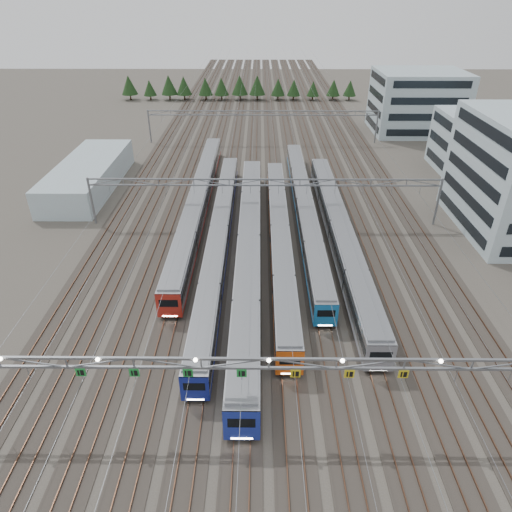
{
  "coord_description": "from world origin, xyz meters",
  "views": [
    {
      "loc": [
        -0.85,
        -27.74,
        34.26
      ],
      "look_at": [
        -1.23,
        23.66,
        3.5
      ],
      "focal_mm": 32.0,
      "sensor_mm": 36.0,
      "label": 1
    }
  ],
  "objects_px": {
    "train_d": "(280,235)",
    "gantry_far": "(263,117)",
    "depot_bldg_north": "(417,102)",
    "gantry_mid": "(264,188)",
    "train_e": "(304,207)",
    "gantry_near": "(268,366)",
    "train_b": "(219,235)",
    "depot_bldg_mid": "(475,143)",
    "train_c": "(249,246)",
    "west_shed": "(89,175)",
    "train_f": "(339,231)",
    "train_a": "(199,200)"
  },
  "relations": [
    {
      "from": "train_c",
      "to": "depot_bldg_mid",
      "type": "distance_m",
      "value": 59.08
    },
    {
      "from": "gantry_far",
      "to": "depot_bldg_mid",
      "type": "xyz_separation_m",
      "value": [
        43.75,
        -19.83,
        -0.44
      ]
    },
    {
      "from": "train_c",
      "to": "gantry_mid",
      "type": "relative_size",
      "value": 1.09
    },
    {
      "from": "train_a",
      "to": "gantry_mid",
      "type": "bearing_deg",
      "value": -22.65
    },
    {
      "from": "train_c",
      "to": "gantry_far",
      "type": "height_order",
      "value": "gantry_far"
    },
    {
      "from": "train_b",
      "to": "west_shed",
      "type": "relative_size",
      "value": 2.02
    },
    {
      "from": "train_d",
      "to": "gantry_far",
      "type": "relative_size",
      "value": 0.96
    },
    {
      "from": "train_f",
      "to": "depot_bldg_north",
      "type": "xyz_separation_m",
      "value": [
        29.18,
        62.27,
        5.43
      ]
    },
    {
      "from": "train_c",
      "to": "depot_bldg_north",
      "type": "height_order",
      "value": "depot_bldg_north"
    },
    {
      "from": "train_e",
      "to": "gantry_near",
      "type": "bearing_deg",
      "value": -99.15
    },
    {
      "from": "train_c",
      "to": "west_shed",
      "type": "bearing_deg",
      "value": 139.16
    },
    {
      "from": "depot_bldg_mid",
      "to": "west_shed",
      "type": "relative_size",
      "value": 0.53
    },
    {
      "from": "train_b",
      "to": "train_c",
      "type": "xyz_separation_m",
      "value": [
        4.5,
        -3.9,
        0.29
      ]
    },
    {
      "from": "gantry_mid",
      "to": "train_d",
      "type": "bearing_deg",
      "value": -73.88
    },
    {
      "from": "train_c",
      "to": "train_e",
      "type": "distance_m",
      "value": 16.49
    },
    {
      "from": "train_d",
      "to": "gantry_mid",
      "type": "distance_m",
      "value": 9.17
    },
    {
      "from": "west_shed",
      "to": "gantry_mid",
      "type": "bearing_deg",
      "value": -24.74
    },
    {
      "from": "train_b",
      "to": "depot_bldg_mid",
      "type": "height_order",
      "value": "depot_bldg_mid"
    },
    {
      "from": "train_a",
      "to": "train_f",
      "type": "distance_m",
      "value": 25.2
    },
    {
      "from": "gantry_near",
      "to": "train_c",
      "type": "bearing_deg",
      "value": 94.44
    },
    {
      "from": "train_d",
      "to": "gantry_mid",
      "type": "relative_size",
      "value": 0.96
    },
    {
      "from": "train_c",
      "to": "train_f",
      "type": "xyz_separation_m",
      "value": [
        13.5,
        5.07,
        -0.1
      ]
    },
    {
      "from": "train_a",
      "to": "train_b",
      "type": "bearing_deg",
      "value": -70.22
    },
    {
      "from": "train_b",
      "to": "gantry_mid",
      "type": "bearing_deg",
      "value": 49.19
    },
    {
      "from": "gantry_near",
      "to": "depot_bldg_mid",
      "type": "height_order",
      "value": "depot_bldg_mid"
    },
    {
      "from": "train_f",
      "to": "gantry_mid",
      "type": "bearing_deg",
      "value": 149.42
    },
    {
      "from": "west_shed",
      "to": "depot_bldg_north",
      "type": "bearing_deg",
      "value": 28.31
    },
    {
      "from": "depot_bldg_mid",
      "to": "train_f",
      "type": "bearing_deg",
      "value": -135.61
    },
    {
      "from": "train_a",
      "to": "gantry_mid",
      "type": "xyz_separation_m",
      "value": [
        11.25,
        -4.69,
        4.19
      ]
    },
    {
      "from": "west_shed",
      "to": "gantry_near",
      "type": "bearing_deg",
      "value": -58.75
    },
    {
      "from": "train_e",
      "to": "gantry_near",
      "type": "xyz_separation_m",
      "value": [
        -6.8,
        -42.21,
        5.04
      ]
    },
    {
      "from": "depot_bldg_mid",
      "to": "depot_bldg_north",
      "type": "height_order",
      "value": "depot_bldg_north"
    },
    {
      "from": "gantry_mid",
      "to": "gantry_far",
      "type": "xyz_separation_m",
      "value": [
        0.0,
        45.0,
        0.0
      ]
    },
    {
      "from": "train_b",
      "to": "depot_bldg_mid",
      "type": "relative_size",
      "value": 3.79
    },
    {
      "from": "gantry_mid",
      "to": "west_shed",
      "type": "height_order",
      "value": "gantry_mid"
    },
    {
      "from": "train_a",
      "to": "train_c",
      "type": "xyz_separation_m",
      "value": [
        9.0,
        -16.41,
        0.13
      ]
    },
    {
      "from": "train_e",
      "to": "west_shed",
      "type": "distance_m",
      "value": 42.79
    },
    {
      "from": "train_b",
      "to": "gantry_mid",
      "type": "distance_m",
      "value": 11.2
    },
    {
      "from": "train_c",
      "to": "west_shed",
      "type": "relative_size",
      "value": 2.05
    },
    {
      "from": "depot_bldg_north",
      "to": "gantry_mid",
      "type": "bearing_deg",
      "value": -126.01
    },
    {
      "from": "train_b",
      "to": "train_e",
      "type": "bearing_deg",
      "value": 36.28
    },
    {
      "from": "depot_bldg_mid",
      "to": "west_shed",
      "type": "height_order",
      "value": "depot_bldg_mid"
    },
    {
      "from": "train_b",
      "to": "train_d",
      "type": "xyz_separation_m",
      "value": [
        9.0,
        0.03,
        0.04
      ]
    },
    {
      "from": "train_f",
      "to": "depot_bldg_north",
      "type": "distance_m",
      "value": 68.98
    },
    {
      "from": "depot_bldg_mid",
      "to": "gantry_mid",
      "type": "bearing_deg",
      "value": -150.09
    },
    {
      "from": "train_b",
      "to": "depot_bldg_north",
      "type": "distance_m",
      "value": 79.25
    },
    {
      "from": "train_b",
      "to": "train_c",
      "type": "distance_m",
      "value": 5.96
    },
    {
      "from": "train_b",
      "to": "depot_bldg_mid",
      "type": "distance_m",
      "value": 60.45
    },
    {
      "from": "train_f",
      "to": "west_shed",
      "type": "distance_m",
      "value": 50.29
    },
    {
      "from": "train_e",
      "to": "gantry_mid",
      "type": "xyz_separation_m",
      "value": [
        -6.75,
        -2.09,
        4.34
      ]
    }
  ]
}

